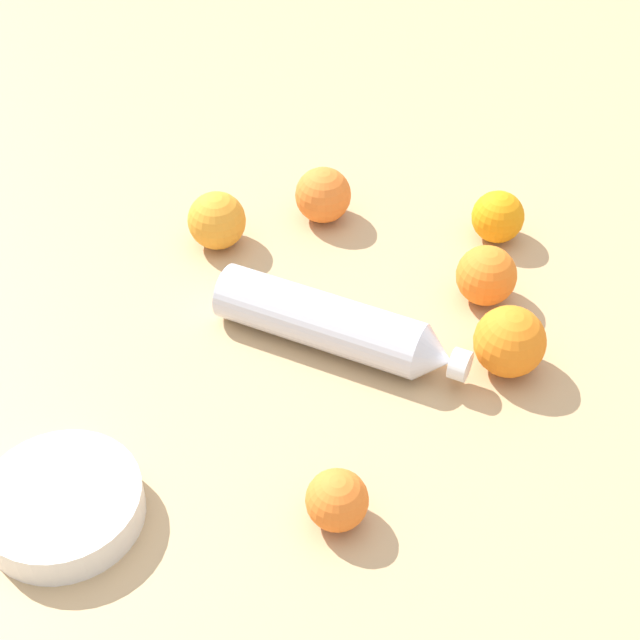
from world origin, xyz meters
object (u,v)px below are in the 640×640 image
(orange_4, at_px, (337,500))
(orange_1, at_px, (486,275))
(orange_5, at_px, (510,342))
(orange_3, at_px, (217,220))
(orange_2, at_px, (498,217))
(water_bottle, at_px, (337,325))
(ceramic_bowl, at_px, (62,505))
(orange_0, at_px, (323,195))

(orange_4, bearing_deg, orange_1, 11.88)
(orange_4, height_order, orange_5, orange_5)
(orange_3, xyz_separation_m, orange_5, (0.06, -0.40, 0.00))
(orange_2, bearing_deg, orange_3, 133.40)
(water_bottle, distance_m, ceramic_bowl, 0.36)
(orange_2, bearing_deg, ceramic_bowl, 173.72)
(orange_2, relative_size, orange_4, 1.10)
(orange_1, bearing_deg, orange_2, 27.34)
(orange_0, xyz_separation_m, orange_2, (0.12, -0.20, -0.00))
(orange_5, relative_size, ceramic_bowl, 0.51)
(orange_0, bearing_deg, orange_4, -137.03)
(orange_0, bearing_deg, orange_3, 153.41)
(water_bottle, height_order, orange_1, orange_1)
(orange_1, distance_m, orange_4, 0.37)
(orange_1, xyz_separation_m, ceramic_bowl, (-0.53, 0.13, -0.02))
(orange_0, bearing_deg, orange_2, -59.23)
(orange_3, distance_m, ceramic_bowl, 0.44)
(water_bottle, height_order, orange_5, orange_5)
(water_bottle, height_order, ceramic_bowl, water_bottle)
(orange_0, bearing_deg, ceramic_bowl, -166.59)
(orange_1, xyz_separation_m, orange_3, (-0.14, 0.32, 0.00))
(orange_0, xyz_separation_m, orange_5, (-0.07, -0.34, 0.00))
(orange_2, distance_m, orange_4, 0.48)
(orange_1, bearing_deg, orange_3, 113.79)
(orange_0, distance_m, orange_5, 0.34)
(water_bottle, height_order, orange_2, orange_2)
(orange_0, relative_size, ceramic_bowl, 0.47)
(ceramic_bowl, bearing_deg, orange_5, -24.82)
(orange_5, bearing_deg, ceramic_bowl, 155.18)
(orange_1, relative_size, orange_3, 0.98)
(orange_3, height_order, orange_5, orange_5)
(orange_3, bearing_deg, orange_4, -119.38)
(water_bottle, bearing_deg, orange_2, 68.33)
(orange_2, xyz_separation_m, orange_4, (-0.47, -0.13, -0.00))
(water_bottle, xyz_separation_m, orange_5, (0.10, -0.16, 0.01))
(orange_3, relative_size, orange_5, 0.92)
(orange_1, bearing_deg, orange_0, 92.12)
(orange_1, xyz_separation_m, orange_4, (-0.36, -0.08, -0.01))
(orange_1, relative_size, orange_4, 1.18)
(orange_3, height_order, ceramic_bowl, orange_3)
(orange_3, bearing_deg, orange_1, -66.21)
(orange_1, distance_m, orange_5, 0.12)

